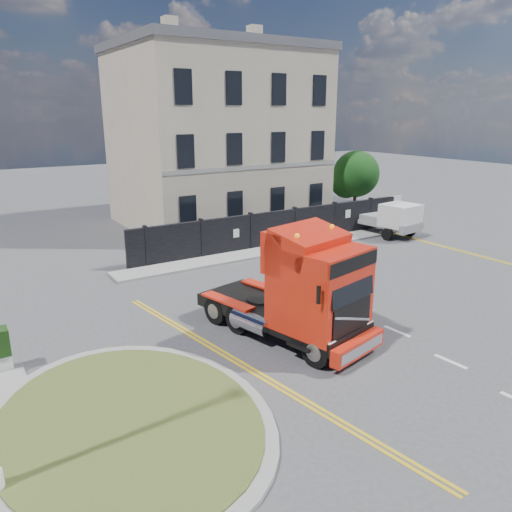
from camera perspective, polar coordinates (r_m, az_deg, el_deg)
ground at (r=18.45m, az=3.67°, el=-7.39°), size 120.00×120.00×0.00m
traffic_island at (r=13.23m, az=-14.36°, el=-17.84°), size 6.80×6.80×0.17m
hoarding_fence at (r=28.76m, az=3.72°, el=3.37°), size 18.80×0.25×2.00m
georgian_building at (r=34.15m, az=-4.55°, el=13.47°), size 12.30×10.30×12.80m
tree at (r=35.72m, az=11.11°, el=8.95°), size 3.20×3.20×4.80m
pavement_far at (r=27.97m, az=3.85°, el=1.01°), size 20.00×1.60×0.12m
truck at (r=16.27m, az=5.51°, el=-4.24°), size 3.74×6.74×3.82m
flatbed_pickup at (r=31.55m, az=15.32°, el=4.17°), size 2.55×5.16×2.06m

